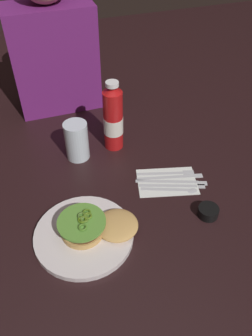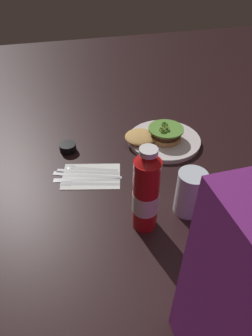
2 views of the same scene
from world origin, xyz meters
The scene contains 13 objects.
ground_plane centered at (0.00, 0.00, 0.00)m, with size 3.00×3.00×0.00m, color black.
dinner_plate centered at (-0.11, -0.09, 0.01)m, with size 0.27×0.27×0.02m, color silver.
burger_sandwich centered at (-0.08, -0.09, 0.04)m, with size 0.21×0.14×0.05m.
ketchup_bottle centered at (0.08, 0.26, 0.11)m, with size 0.07×0.07×0.25m.
water_glass centered at (-0.05, 0.25, 0.07)m, with size 0.08×0.08×0.13m, color silver.
condiment_cup centered at (0.24, -0.13, 0.01)m, with size 0.06×0.06×0.03m, color black.
napkin centered at (0.18, 0.03, 0.00)m, with size 0.18×0.12×0.00m, color white.
spoon_utensil centered at (0.20, -0.01, 0.00)m, with size 0.17×0.08×0.00m.
table_knife centered at (0.20, 0.01, 0.00)m, with size 0.20×0.08×0.00m.
steak_knife centered at (0.21, 0.02, 0.00)m, with size 0.21×0.09×0.00m.
butter_knife centered at (0.21, 0.05, 0.00)m, with size 0.21×0.07×0.00m.
fork_utensil centered at (0.21, 0.06, 0.00)m, with size 0.18×0.07×0.00m.
diner_person centered at (-0.05, 0.59, 0.24)m, with size 0.31×0.16×0.55m.
Camera 1 is at (-0.18, -0.64, 0.76)m, focal length 36.36 mm.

